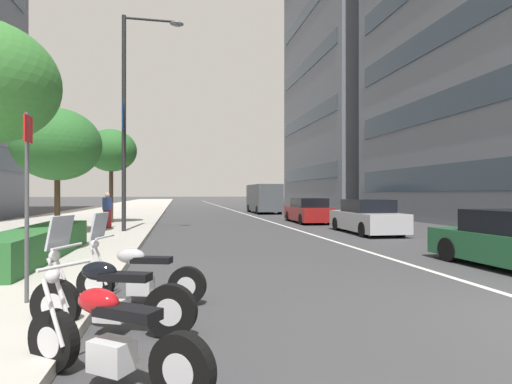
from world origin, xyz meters
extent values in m
cube|color=#B2ADA3|center=(30.00, 11.33, 0.07)|extent=(160.00, 9.02, 0.15)
cube|color=silver|center=(35.00, 0.00, 0.00)|extent=(110.00, 0.16, 0.01)
cylinder|color=black|center=(0.33, 6.87, 0.31)|extent=(0.46, 0.57, 0.61)
cylinder|color=silver|center=(0.33, 6.87, 0.31)|extent=(0.29, 0.32, 0.31)
cylinder|color=black|center=(-0.58, 5.62, 0.31)|extent=(0.46, 0.57, 0.61)
cylinder|color=silver|center=(-0.58, 5.62, 0.31)|extent=(0.29, 0.32, 0.31)
cube|color=silver|center=(-0.13, 6.25, 0.29)|extent=(0.43, 0.46, 0.28)
cube|color=black|center=(-0.23, 6.10, 0.71)|extent=(0.55, 0.65, 0.10)
ellipsoid|color=#AD1116|center=(-0.03, 6.39, 0.77)|extent=(0.46, 0.51, 0.24)
cylinder|color=silver|center=(0.23, 6.85, 0.61)|extent=(0.22, 0.28, 0.64)
cylinder|color=silver|center=(0.34, 6.77, 0.61)|extent=(0.22, 0.28, 0.64)
cylinder|color=silver|center=(0.23, 6.75, 1.07)|extent=(0.51, 0.38, 0.04)
sphere|color=silver|center=(0.34, 6.89, 0.95)|extent=(0.14, 0.14, 0.14)
cylinder|color=silver|center=(-0.18, 5.94, 0.18)|extent=(0.48, 0.61, 0.16)
cylinder|color=black|center=(1.57, 7.20, 0.33)|extent=(0.34, 0.66, 0.66)
cylinder|color=silver|center=(1.57, 7.20, 0.33)|extent=(0.24, 0.36, 0.33)
cylinder|color=black|center=(1.03, 5.74, 0.33)|extent=(0.34, 0.66, 0.66)
cylinder|color=silver|center=(1.03, 5.74, 0.33)|extent=(0.24, 0.36, 0.33)
cube|color=silver|center=(1.30, 6.47, 0.32)|extent=(0.38, 0.45, 0.28)
cube|color=black|center=(1.24, 6.30, 0.73)|extent=(0.43, 0.68, 0.10)
ellipsoid|color=black|center=(1.36, 6.63, 0.79)|extent=(0.39, 0.51, 0.24)
cylinder|color=silver|center=(1.48, 7.15, 0.64)|extent=(0.15, 0.31, 0.64)
cylinder|color=silver|center=(1.61, 7.10, 0.64)|extent=(0.15, 0.31, 0.64)
cylinder|color=silver|center=(1.52, 7.05, 1.09)|extent=(0.57, 0.24, 0.04)
sphere|color=silver|center=(1.58, 7.22, 0.97)|extent=(0.14, 0.14, 0.14)
cube|color=#B2BCC6|center=(1.55, 7.14, 1.27)|extent=(0.45, 0.27, 0.44)
cylinder|color=silver|center=(1.33, 6.16, 0.20)|extent=(0.32, 0.67, 0.16)
cylinder|color=black|center=(2.91, 6.97, 0.30)|extent=(0.29, 0.62, 0.61)
cylinder|color=silver|center=(2.91, 6.97, 0.30)|extent=(0.21, 0.33, 0.30)
cylinder|color=black|center=(2.46, 5.51, 0.30)|extent=(0.29, 0.62, 0.61)
cylinder|color=silver|center=(2.46, 5.51, 0.30)|extent=(0.21, 0.33, 0.30)
cube|color=silver|center=(2.69, 6.24, 0.29)|extent=(0.36, 0.44, 0.28)
cube|color=black|center=(2.64, 6.07, 0.70)|extent=(0.40, 0.68, 0.10)
ellipsoid|color=#B2B2B7|center=(2.74, 6.40, 0.76)|extent=(0.36, 0.51, 0.24)
cylinder|color=silver|center=(2.82, 6.91, 0.61)|extent=(0.14, 0.32, 0.64)
cylinder|color=silver|center=(2.96, 6.87, 0.61)|extent=(0.14, 0.32, 0.64)
cylinder|color=silver|center=(2.87, 6.81, 1.06)|extent=(0.58, 0.21, 0.04)
sphere|color=silver|center=(2.92, 6.99, 0.94)|extent=(0.14, 0.14, 0.14)
cube|color=#B2BCC6|center=(2.90, 6.91, 1.24)|extent=(0.46, 0.24, 0.44)
cylinder|color=silver|center=(2.74, 5.93, 0.18)|extent=(0.29, 0.68, 0.16)
cylinder|color=black|center=(5.23, -1.27, 0.31)|extent=(0.63, 0.24, 0.62)
cylinder|color=black|center=(5.29, -2.88, 0.31)|extent=(0.63, 0.24, 0.62)
cube|color=#B7B7BC|center=(12.41, -2.57, 0.55)|extent=(4.67, 1.97, 0.79)
cube|color=black|center=(12.29, -2.56, 1.22)|extent=(2.24, 1.73, 0.56)
cylinder|color=black|center=(13.96, -1.81, 0.31)|extent=(0.63, 0.24, 0.62)
cylinder|color=black|center=(13.90, -3.44, 0.31)|extent=(0.63, 0.24, 0.62)
cylinder|color=black|center=(10.93, -1.69, 0.31)|extent=(0.63, 0.24, 0.62)
cylinder|color=black|center=(10.86, -3.32, 0.31)|extent=(0.63, 0.24, 0.62)
cube|color=maroon|center=(18.98, -2.06, 0.55)|extent=(4.64, 1.92, 0.79)
cube|color=black|center=(18.77, -2.05, 1.21)|extent=(2.51, 1.72, 0.54)
cylinder|color=black|center=(20.52, -1.27, 0.31)|extent=(0.63, 0.23, 0.62)
cylinder|color=black|center=(20.48, -2.92, 0.31)|extent=(0.63, 0.23, 0.62)
cylinder|color=black|center=(17.49, -1.20, 0.31)|extent=(0.63, 0.23, 0.62)
cylinder|color=black|center=(17.45, -2.84, 0.31)|extent=(0.63, 0.23, 0.62)
cube|color=#4C5156|center=(30.74, -1.90, 1.38)|extent=(5.90, 2.11, 2.31)
cube|color=black|center=(27.82, -1.91, 1.89)|extent=(0.04, 1.76, 0.56)
cylinder|color=black|center=(32.75, -0.95, 0.36)|extent=(0.72, 0.26, 0.72)
cylinder|color=black|center=(32.75, -2.85, 0.36)|extent=(0.72, 0.26, 0.72)
cylinder|color=black|center=(28.74, -0.96, 0.36)|extent=(0.72, 0.26, 0.72)
cylinder|color=black|center=(28.74, -2.86, 0.36)|extent=(0.72, 0.26, 0.72)
cylinder|color=#47494C|center=(2.50, 7.86, 1.56)|extent=(0.06, 0.06, 2.83)
cube|color=red|center=(2.50, 7.84, 2.73)|extent=(0.32, 0.02, 0.40)
cylinder|color=#232326|center=(13.92, 7.91, 4.78)|extent=(0.18, 0.18, 9.27)
cylinder|color=#232326|center=(13.92, 6.80, 9.32)|extent=(0.10, 2.23, 0.10)
ellipsoid|color=slate|center=(13.92, 5.68, 9.24)|extent=(0.44, 0.60, 0.20)
cube|color=#194C99|center=(13.57, 7.91, 5.01)|extent=(0.56, 0.03, 1.10)
cube|color=#194C99|center=(14.27, 7.91, 5.01)|extent=(0.56, 0.03, 1.10)
cube|color=#28602D|center=(6.80, 9.10, 0.52)|extent=(6.03, 1.10, 0.74)
cylinder|color=#473323|center=(13.26, 10.38, 1.30)|extent=(0.22, 0.22, 2.31)
ellipsoid|color=#2D6B2D|center=(13.26, 10.38, 3.73)|extent=(3.39, 3.39, 2.88)
cylinder|color=#473323|center=(19.19, 9.25, 1.63)|extent=(0.22, 0.22, 2.96)
ellipsoid|color=#2D6B2D|center=(19.19, 9.25, 4.14)|extent=(2.74, 2.74, 2.33)
cube|color=maroon|center=(15.48, 8.84, 0.57)|extent=(0.39, 0.34, 0.85)
cube|color=#33478C|center=(15.48, 8.84, 1.29)|extent=(0.47, 0.39, 0.58)
sphere|color=tan|center=(15.48, 8.84, 1.70)|extent=(0.23, 0.23, 0.23)
cube|color=#384756|center=(14.37, -8.78, 2.65)|extent=(21.21, 0.08, 1.50)
cube|color=#384756|center=(14.37, -8.78, 6.71)|extent=(21.21, 0.08, 1.50)
cube|color=#384756|center=(14.37, -8.78, 10.77)|extent=(21.21, 0.08, 1.50)
cube|color=#384756|center=(39.35, -8.78, 4.01)|extent=(17.69, 0.08, 1.50)
cube|color=#384756|center=(39.35, -8.78, 10.18)|extent=(17.69, 0.08, 1.50)
cube|color=#384756|center=(39.35, -8.78, 16.34)|extent=(17.69, 0.08, 1.50)
cube|color=#384756|center=(39.35, -8.78, 22.50)|extent=(17.69, 0.08, 1.50)
camera|label=1|loc=(-3.97, 5.66, 1.78)|focal=28.00mm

